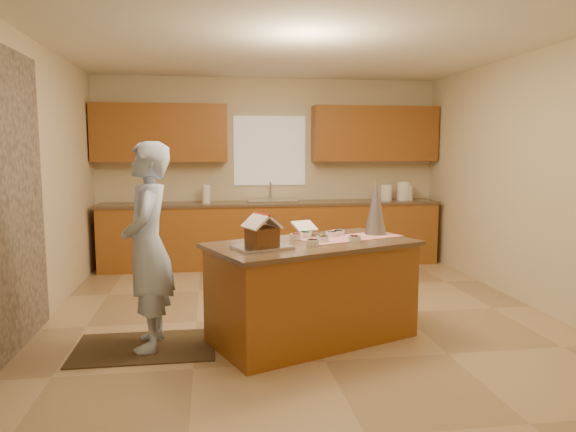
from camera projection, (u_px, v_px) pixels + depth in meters
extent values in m
plane|color=tan|center=(301.00, 317.00, 5.33)|extent=(5.50, 5.50, 0.00)
plane|color=silver|center=(302.00, 39.00, 5.00)|extent=(5.50, 5.50, 0.00)
plane|color=beige|center=(269.00, 171.00, 7.87)|extent=(5.50, 5.50, 0.00)
plane|color=beige|center=(402.00, 219.00, 2.47)|extent=(5.50, 5.50, 0.00)
plane|color=beige|center=(29.00, 185.00, 4.80)|extent=(5.50, 5.50, 0.00)
plane|color=beige|center=(537.00, 181.00, 5.53)|extent=(5.50, 5.50, 0.00)
cube|color=white|center=(270.00, 151.00, 7.80)|extent=(1.05, 0.03, 1.00)
cube|color=brown|center=(272.00, 235.00, 7.68)|extent=(4.80, 0.60, 0.88)
cube|color=brown|center=(272.00, 203.00, 7.63)|extent=(4.85, 0.63, 0.04)
cube|color=brown|center=(160.00, 133.00, 7.39)|extent=(1.85, 0.35, 0.80)
cube|color=brown|center=(375.00, 134.00, 7.85)|extent=(1.85, 0.35, 0.80)
cube|color=silver|center=(272.00, 204.00, 7.63)|extent=(0.70, 0.45, 0.12)
cylinder|color=silver|center=(270.00, 191.00, 7.78)|extent=(0.03, 0.03, 0.28)
cube|color=brown|center=(312.00, 293.00, 4.67)|extent=(1.90, 1.43, 0.83)
cube|color=brown|center=(313.00, 244.00, 4.62)|extent=(2.00, 1.53, 0.04)
cube|color=#B20C16|center=(352.00, 238.00, 4.83)|extent=(1.01, 0.67, 0.01)
cube|color=silver|center=(262.00, 247.00, 4.31)|extent=(0.52, 0.46, 0.02)
cube|color=white|center=(304.00, 226.00, 4.98)|extent=(0.25, 0.23, 0.09)
cone|color=#ABAAB6|center=(376.00, 207.00, 4.99)|extent=(0.27, 0.27, 0.52)
cube|color=black|center=(145.00, 347.00, 4.50)|extent=(1.17, 0.76, 0.01)
imported|color=#A8C3EF|center=(148.00, 246.00, 4.40)|extent=(0.41, 0.63, 1.73)
cylinder|color=white|center=(386.00, 193.00, 7.86)|extent=(0.17, 0.17, 0.23)
cylinder|color=white|center=(404.00, 191.00, 7.89)|extent=(0.19, 0.19, 0.28)
cylinder|color=white|center=(408.00, 193.00, 7.91)|extent=(0.15, 0.15, 0.21)
cylinder|color=white|center=(206.00, 194.00, 7.47)|extent=(0.12, 0.12, 0.25)
cube|color=brown|center=(262.00, 237.00, 4.30)|extent=(0.28, 0.29, 0.15)
cube|color=white|center=(255.00, 221.00, 4.25)|extent=(0.23, 0.30, 0.12)
cube|color=white|center=(268.00, 220.00, 4.31)|extent=(0.23, 0.30, 0.12)
cylinder|color=red|center=(262.00, 214.00, 4.28)|extent=(0.12, 0.25, 0.02)
cylinder|color=#EC2952|center=(296.00, 237.00, 4.74)|extent=(0.11, 0.11, 0.05)
cylinder|color=#2E5EAD|center=(338.00, 233.00, 4.95)|extent=(0.11, 0.11, 0.05)
cylinder|color=#C54322|center=(354.00, 239.00, 4.63)|extent=(0.11, 0.11, 0.05)
cylinder|color=silver|center=(332.00, 234.00, 4.88)|extent=(0.11, 0.11, 0.05)
cylinder|color=#25A267|center=(305.00, 235.00, 4.85)|extent=(0.11, 0.11, 0.05)
cylinder|color=#913091|center=(271.00, 237.00, 4.74)|extent=(0.11, 0.11, 0.05)
cylinder|color=yellow|center=(323.00, 239.00, 4.63)|extent=(0.11, 0.11, 0.05)
cylinder|color=pink|center=(313.00, 243.00, 4.45)|extent=(0.11, 0.11, 0.05)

